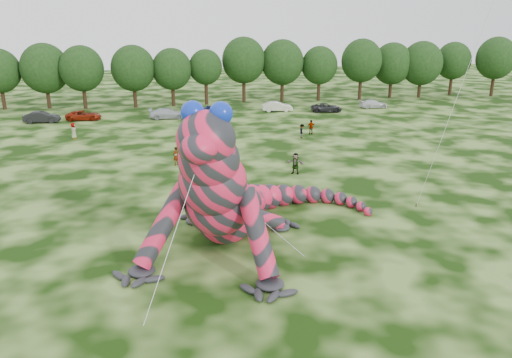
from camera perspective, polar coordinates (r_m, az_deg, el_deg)
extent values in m
plane|color=#16330A|center=(27.25, 4.53, -10.87)|extent=(240.00, 240.00, 0.00)
cylinder|color=silver|center=(34.91, 21.89, 8.36)|extent=(0.02, 0.02, 16.82)
cylinder|color=#382314|center=(38.23, 17.84, -2.88)|extent=(0.08, 0.08, 0.24)
imported|color=black|center=(72.20, -23.29, 6.51)|extent=(4.62, 1.82, 1.50)
imported|color=maroon|center=(72.10, -19.09, 6.89)|extent=(4.89, 2.66, 1.30)
imported|color=#B1B6BC|center=(70.23, -10.04, 7.39)|extent=(5.18, 2.41, 1.46)
imported|color=navy|center=(72.77, -4.88, 7.89)|extent=(4.04, 2.17, 1.31)
imported|color=silver|center=(74.93, 2.42, 8.28)|extent=(4.60, 1.96, 1.47)
imported|color=#252527|center=(75.18, 8.06, 8.08)|extent=(4.80, 2.67, 1.27)
imported|color=silver|center=(79.97, 13.26, 8.36)|extent=(4.43, 1.94, 1.27)
imported|color=gray|center=(57.83, 5.27, 5.47)|extent=(0.76, 1.13, 1.63)
imported|color=gray|center=(44.10, 4.53, 1.78)|extent=(1.79, 1.36, 1.88)
imported|color=gray|center=(60.93, -20.13, 5.20)|extent=(0.70, 0.97, 1.86)
imported|color=gray|center=(59.85, 6.32, 5.91)|extent=(1.03, 0.45, 1.74)
imported|color=gray|center=(47.24, -9.15, 2.61)|extent=(0.75, 0.75, 1.75)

